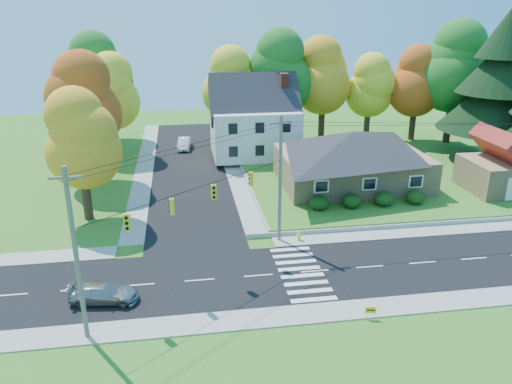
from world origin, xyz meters
TOP-DOWN VIEW (x-y plane):
  - ground at (0.00, 0.00)m, footprint 120.00×120.00m
  - road_main at (0.00, 0.00)m, footprint 90.00×8.00m
  - road_cross at (-8.00, 26.00)m, footprint 8.00×44.00m
  - sidewalk_north at (0.00, 5.00)m, footprint 90.00×2.00m
  - sidewalk_south at (0.00, -5.00)m, footprint 90.00×2.00m
  - lawn at (13.00, 21.00)m, footprint 30.00×30.00m
  - ranch_house at (8.00, 16.00)m, footprint 14.60×10.60m
  - colonial_house at (0.04, 28.00)m, footprint 10.40×8.40m
  - garage at (22.00, 11.99)m, footprint 7.30×6.30m
  - hedge_row at (7.50, 9.80)m, footprint 10.70×1.70m
  - traffic_infrastructure at (-0.15, 1.35)m, footprint 38.10×10.66m
  - tree_lot_0 at (-2.00, 34.00)m, footprint 6.72×6.72m
  - tree_lot_1 at (4.00, 33.00)m, footprint 7.84×7.84m
  - tree_lot_2 at (10.00, 34.00)m, footprint 7.28×7.28m
  - tree_lot_3 at (16.00, 33.00)m, footprint 6.16×6.16m
  - tree_lot_4 at (22.00, 32.00)m, footprint 6.72×6.72m
  - tree_lot_5 at (26.00, 30.00)m, footprint 8.40×8.40m
  - conifer_east_a at (27.00, 22.00)m, footprint 12.80×12.80m
  - tree_west_0 at (-17.00, 12.00)m, footprint 6.16×6.16m
  - tree_west_1 at (-18.00, 22.00)m, footprint 7.28×7.28m
  - tree_west_2 at (-17.00, 32.00)m, footprint 6.72×6.72m
  - tree_west_3 at (-19.00, 40.00)m, footprint 7.84×7.84m
  - silver_sedan at (-14.01, -1.70)m, footprint 4.43×2.27m
  - white_car at (-8.35, 33.65)m, footprint 1.91×4.38m
  - fire_hydrant at (0.02, 4.91)m, footprint 0.47×0.37m
  - yard_sign at (1.75, -5.97)m, footprint 0.63×0.18m

SIDE VIEW (x-z plane):
  - ground at x=0.00m, z-range 0.00..0.00m
  - road_main at x=0.00m, z-range 0.00..0.02m
  - road_cross at x=-8.00m, z-range 0.00..0.02m
  - sidewalk_north at x=0.00m, z-range 0.00..0.08m
  - sidewalk_south at x=0.00m, z-range 0.00..0.08m
  - lawn at x=13.00m, z-range 0.00..0.50m
  - fire_hydrant at x=0.02m, z-range -0.02..0.82m
  - yard_sign at x=1.75m, z-range 0.17..0.97m
  - silver_sedan at x=-14.01m, z-range 0.02..1.25m
  - white_car at x=-8.35m, z-range 0.02..1.42m
  - hedge_row at x=7.50m, z-range 0.50..1.77m
  - garage at x=22.00m, z-range 0.54..5.14m
  - ranch_house at x=8.00m, z-range 0.57..5.97m
  - colonial_house at x=0.04m, z-range -0.22..9.38m
  - traffic_infrastructure at x=-0.15m, z-range 0.15..10.15m
  - tree_west_0 at x=-17.00m, z-range 1.42..12.89m
  - tree_lot_3 at x=16.00m, z-range 1.92..13.39m
  - tree_west_2 at x=-17.00m, z-range 1.55..14.06m
  - tree_lot_0 at x=-2.00m, z-range 2.05..14.56m
  - tree_lot_4 at x=22.00m, z-range 2.05..14.56m
  - tree_west_1 at x=-18.00m, z-range 1.68..15.24m
  - tree_lot_2 at x=10.00m, z-range 2.18..15.74m
  - tree_west_3 at x=-19.00m, z-range 1.81..16.41m
  - conifer_east_a at x=27.00m, z-range 0.91..17.87m
  - tree_lot_1 at x=4.00m, z-range 2.31..16.91m
  - tree_lot_5 at x=26.00m, z-range 2.45..18.09m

